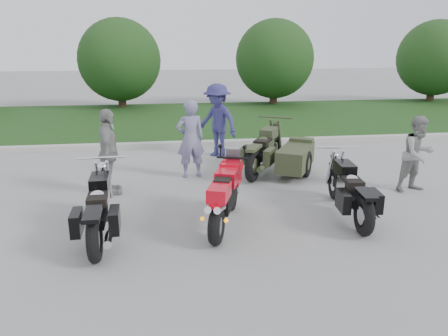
{
  "coord_description": "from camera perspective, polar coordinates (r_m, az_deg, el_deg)",
  "views": [
    {
      "loc": [
        -1.11,
        -6.7,
        3.08
      ],
      "look_at": [
        -0.07,
        0.92,
        0.8
      ],
      "focal_mm": 35.0,
      "sensor_mm": 36.0,
      "label": 1
    }
  ],
  "objects": [
    {
      "name": "person_stripe",
      "position": [
        9.97,
        -4.41,
        3.8
      ],
      "size": [
        0.72,
        0.55,
        1.79
      ],
      "primitive_type": "imported",
      "rotation": [
        0.0,
        0.0,
        3.34
      ],
      "color": "gray",
      "rests_on": "ground"
    },
    {
      "name": "cruiser_left",
      "position": [
        7.19,
        -15.95,
        -5.42
      ],
      "size": [
        0.45,
        2.41,
        0.93
      ],
      "rotation": [
        0.0,
        0.0,
        0.04
      ],
      "color": "black",
      "rests_on": "ground"
    },
    {
      "name": "curb",
      "position": [
        13.1,
        -2.71,
        3.22
      ],
      "size": [
        60.0,
        0.3,
        0.15
      ],
      "primitive_type": "cube",
      "color": "#B2AFA7",
      "rests_on": "ground"
    },
    {
      "name": "tree_mid_right",
      "position": [
        20.85,
        6.62,
        13.96
      ],
      "size": [
        3.6,
        3.6,
        4.0
      ],
      "color": "#3F2B1C",
      "rests_on": "ground"
    },
    {
      "name": "tree_far_right",
      "position": [
        24.1,
        25.88,
        12.8
      ],
      "size": [
        3.6,
        3.6,
        4.0
      ],
      "color": "#3F2B1C",
      "rests_on": "ground"
    },
    {
      "name": "person_back",
      "position": [
        9.14,
        -14.82,
        2.01
      ],
      "size": [
        0.51,
        1.06,
        1.76
      ],
      "primitive_type": "imported",
      "rotation": [
        0.0,
        0.0,
        1.65
      ],
      "color": "gray",
      "rests_on": "ground"
    },
    {
      "name": "sportbike_red",
      "position": [
        7.3,
        0.08,
        -3.52
      ],
      "size": [
        0.84,
        2.01,
        0.99
      ],
      "rotation": [
        0.0,
        0.0,
        -0.32
      ],
      "color": "black",
      "rests_on": "ground"
    },
    {
      "name": "person_denim",
      "position": [
        11.75,
        -0.89,
        6.21
      ],
      "size": [
        1.39,
        1.43,
        1.96
      ],
      "primitive_type": "imported",
      "rotation": [
        0.0,
        0.0,
        -0.84
      ],
      "color": "navy",
      "rests_on": "ground"
    },
    {
      "name": "person_grey",
      "position": [
        9.86,
        24.0,
        1.66
      ],
      "size": [
        0.89,
        0.76,
        1.59
      ],
      "primitive_type": "imported",
      "rotation": [
        0.0,
        0.0,
        0.23
      ],
      "color": "gray",
      "rests_on": "ground"
    },
    {
      "name": "grass_strip",
      "position": [
        17.15,
        -3.97,
        6.35
      ],
      "size": [
        60.0,
        8.0,
        0.14
      ],
      "primitive_type": "cube",
      "color": "#27511B",
      "rests_on": "ground"
    },
    {
      "name": "cruiser_sidecar",
      "position": [
        10.32,
        7.58,
        1.67
      ],
      "size": [
        1.96,
        2.4,
        0.99
      ],
      "rotation": [
        0.0,
        0.0,
        -0.51
      ],
      "color": "black",
      "rests_on": "ground"
    },
    {
      "name": "tree_mid_left",
      "position": [
        20.31,
        -13.49,
        13.56
      ],
      "size": [
        3.6,
        3.6,
        4.0
      ],
      "color": "#3F2B1C",
      "rests_on": "ground"
    },
    {
      "name": "ground",
      "position": [
        7.46,
        1.49,
        -7.9
      ],
      "size": [
        80.0,
        80.0,
        0.0
      ],
      "primitive_type": "plane",
      "color": "#9B9A95",
      "rests_on": "ground"
    },
    {
      "name": "cruiser_right",
      "position": [
        8.05,
        16.2,
        -3.15
      ],
      "size": [
        0.48,
        2.36,
        0.91
      ],
      "rotation": [
        0.0,
        0.0,
        -0.1
      ],
      "color": "black",
      "rests_on": "ground"
    }
  ]
}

